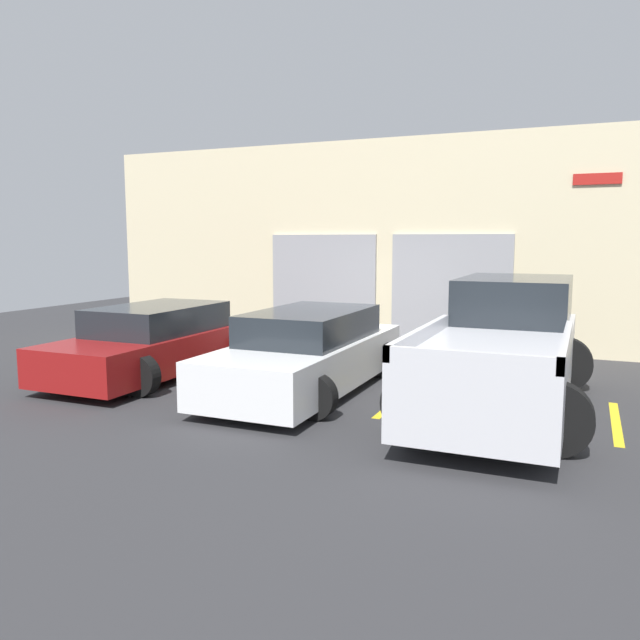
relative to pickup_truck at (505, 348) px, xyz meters
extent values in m
plane|color=#2D2D30|center=(-3.03, 1.42, -0.86)|extent=(28.00, 28.00, 0.00)
cube|color=beige|center=(-3.03, 4.72, 1.50)|extent=(15.19, 0.60, 4.71)
cube|color=#939399|center=(-4.75, 4.38, 0.42)|extent=(2.65, 0.08, 2.56)
cube|color=#939399|center=(-1.70, 4.38, 0.42)|extent=(2.65, 0.08, 2.56)
cube|color=#B21E19|center=(1.15, 4.39, 2.78)|extent=(0.90, 0.03, 0.22)
cube|color=silver|center=(0.00, -0.33, -0.17)|extent=(1.81, 5.51, 0.90)
cube|color=#1E2328|center=(0.00, 1.18, 0.62)|extent=(1.67, 2.48, 0.69)
cube|color=silver|center=(-0.87, -1.57, 0.37)|extent=(0.08, 3.03, 0.18)
cube|color=silver|center=(0.87, -1.57, 0.37)|extent=(0.08, 3.03, 0.18)
cube|color=silver|center=(0.00, -3.05, 0.37)|extent=(1.81, 0.08, 0.18)
cylinder|color=black|center=(-0.80, 1.38, -0.43)|extent=(0.86, 0.22, 0.86)
cylinder|color=black|center=(0.80, 1.38, -0.43)|extent=(0.86, 0.22, 0.86)
cylinder|color=black|center=(-0.80, -2.04, -0.43)|extent=(0.86, 0.22, 0.86)
cylinder|color=black|center=(0.80, -2.04, -0.43)|extent=(0.86, 0.22, 0.86)
cube|color=white|center=(-3.03, -0.33, -0.37)|extent=(1.72, 4.67, 0.69)
cube|color=#1E2328|center=(-3.03, -0.21, 0.21)|extent=(1.51, 2.57, 0.48)
cylinder|color=black|center=(-3.77, 1.12, -0.54)|extent=(0.63, 0.22, 0.63)
cylinder|color=black|center=(-2.28, 1.12, -0.54)|extent=(0.63, 0.22, 0.63)
cylinder|color=black|center=(-3.77, -1.78, -0.54)|extent=(0.63, 0.22, 0.63)
cylinder|color=black|center=(-2.28, -1.78, -0.54)|extent=(0.63, 0.22, 0.63)
cube|color=maroon|center=(-6.05, -0.33, -0.40)|extent=(1.75, 4.43, 0.63)
cube|color=#1E2328|center=(-6.05, -0.22, 0.16)|extent=(1.54, 2.44, 0.48)
cylinder|color=black|center=(-6.82, 1.04, -0.53)|extent=(0.66, 0.22, 0.66)
cylinder|color=black|center=(-5.29, 1.04, -0.53)|extent=(0.66, 0.22, 0.66)
cylinder|color=black|center=(-6.82, -1.71, -0.53)|extent=(0.66, 0.22, 0.66)
cylinder|color=black|center=(-5.29, -1.71, -0.53)|extent=(0.66, 0.22, 0.66)
cube|color=gold|center=(-7.57, -0.33, -0.86)|extent=(0.12, 2.20, 0.01)
cube|color=gold|center=(-4.54, -0.33, -0.86)|extent=(0.12, 2.20, 0.01)
cube|color=gold|center=(-1.51, -0.33, -0.86)|extent=(0.12, 2.20, 0.01)
cube|color=gold|center=(1.51, -0.33, -0.86)|extent=(0.12, 2.20, 0.01)
camera|label=1|loc=(1.05, -9.36, 1.58)|focal=35.00mm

